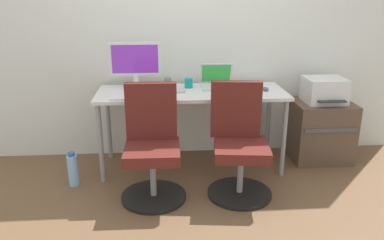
{
  "coord_description": "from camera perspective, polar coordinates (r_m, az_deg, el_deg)",
  "views": [
    {
      "loc": [
        -0.26,
        -3.44,
        1.63
      ],
      "look_at": [
        0.0,
        -0.05,
        0.49
      ],
      "focal_mm": 35.92,
      "sensor_mm": 36.0,
      "label": 1
    }
  ],
  "objects": [
    {
      "name": "keyboard_by_monitor",
      "position": [
        3.33,
        -9.11,
        3.24
      ],
      "size": [
        0.34,
        0.12,
        0.02
      ],
      "primitive_type": "cube",
      "color": "silver",
      "rests_on": "desk"
    },
    {
      "name": "office_chair_left",
      "position": [
        3.15,
        -5.92,
        -4.16
      ],
      "size": [
        0.54,
        0.54,
        0.94
      ],
      "color": "black",
      "rests_on": "ground"
    },
    {
      "name": "desk",
      "position": [
        3.58,
        -0.06,
        3.22
      ],
      "size": [
        1.74,
        0.63,
        0.76
      ],
      "color": "silver",
      "rests_on": "ground"
    },
    {
      "name": "side_cabinet",
      "position": [
        4.1,
        18.44,
        -1.44
      ],
      "size": [
        0.57,
        0.51,
        0.6
      ],
      "color": "brown",
      "rests_on": "ground"
    },
    {
      "name": "keyboard_by_laptop",
      "position": [
        3.54,
        -3.84,
        4.32
      ],
      "size": [
        0.34,
        0.12,
        0.02
      ],
      "primitive_type": "cube",
      "color": "#B7B7B7",
      "rests_on": "desk"
    },
    {
      "name": "open_laptop",
      "position": [
        3.71,
        3.76,
        5.7
      ],
      "size": [
        0.31,
        0.29,
        0.22
      ],
      "color": "silver",
      "rests_on": "desk"
    },
    {
      "name": "back_wall",
      "position": [
        3.86,
        -0.52,
        13.57
      ],
      "size": [
        4.4,
        0.04,
        2.6
      ],
      "primitive_type": "cube",
      "color": "silver",
      "rests_on": "ground"
    },
    {
      "name": "office_chair_right",
      "position": [
        3.21,
        6.99,
        -3.78
      ],
      "size": [
        0.54,
        0.54,
        0.94
      ],
      "color": "black",
      "rests_on": "ground"
    },
    {
      "name": "coffee_mug",
      "position": [
        3.68,
        -0.51,
        5.51
      ],
      "size": [
        0.08,
        0.08,
        0.09
      ],
      "primitive_type": "cylinder",
      "color": "teal",
      "rests_on": "desk"
    },
    {
      "name": "mouse_by_monitor",
      "position": [
        3.65,
        10.83,
        4.57
      ],
      "size": [
        0.06,
        0.1,
        0.03
      ],
      "primitive_type": "ellipsoid",
      "color": "#515156",
      "rests_on": "desk"
    },
    {
      "name": "desktop_monitor",
      "position": [
        3.68,
        -8.44,
        8.55
      ],
      "size": [
        0.48,
        0.18,
        0.43
      ],
      "color": "silver",
      "rests_on": "desk"
    },
    {
      "name": "pen_cup",
      "position": [
        3.67,
        -3.62,
        5.55
      ],
      "size": [
        0.07,
        0.07,
        0.1
      ],
      "primitive_type": "cylinder",
      "color": "slate",
      "rests_on": "desk"
    },
    {
      "name": "water_bottle_on_floor",
      "position": [
        3.56,
        -17.26,
        -7.08
      ],
      "size": [
        0.09,
        0.09,
        0.31
      ],
      "color": "#8CBFF2",
      "rests_on": "ground"
    },
    {
      "name": "mouse_by_laptop",
      "position": [
        3.45,
        3.53,
        4.1
      ],
      "size": [
        0.06,
        0.1,
        0.03
      ],
      "primitive_type": "ellipsoid",
      "color": "#2D2D2D",
      "rests_on": "desk"
    },
    {
      "name": "printer",
      "position": [
        3.99,
        19.05,
        4.22
      ],
      "size": [
        0.38,
        0.4,
        0.24
      ],
      "color": "silver",
      "rests_on": "side_cabinet"
    },
    {
      "name": "ground_plane",
      "position": [
        3.82,
        -0.06,
        -6.79
      ],
      "size": [
        5.28,
        5.28,
        0.0
      ],
      "primitive_type": "plane",
      "color": "brown"
    }
  ]
}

